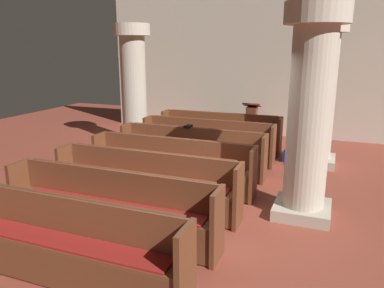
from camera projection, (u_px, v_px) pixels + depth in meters
name	position (u px, v px, depth m)	size (l,w,h in m)	color
ground_plane	(191.00, 212.00, 5.94)	(19.20, 19.20, 0.00)	brown
back_wall	(267.00, 59.00, 10.86)	(10.00, 0.16, 4.50)	beige
pew_row_0	(220.00, 130.00, 9.55)	(3.12, 0.47, 0.93)	brown
pew_row_1	(207.00, 139.00, 8.64)	(3.12, 0.46, 0.93)	brown
pew_row_2	(191.00, 149.00, 7.73)	(3.12, 0.46, 0.93)	brown
pew_row_3	(171.00, 163.00, 6.82)	(3.12, 0.47, 0.93)	brown
pew_row_4	(145.00, 180.00, 5.91)	(3.12, 0.46, 0.93)	brown
pew_row_5	(109.00, 204.00, 5.00)	(3.12, 0.46, 0.93)	brown
pew_row_6	(58.00, 239.00, 4.09)	(3.12, 0.47, 0.93)	brown
pillar_aisle_side	(320.00, 91.00, 8.03)	(0.96, 0.96, 3.17)	#B6AD9A
pillar_far_side	(134.00, 83.00, 9.84)	(0.96, 0.96, 3.17)	#B6AD9A
pillar_aisle_rear	(310.00, 111.00, 5.43)	(0.91, 0.91, 3.17)	#B6AD9A
lectern	(251.00, 124.00, 10.54)	(0.48, 0.45, 1.08)	#562B1A
hymn_book	(188.00, 126.00, 7.85)	(0.14, 0.21, 0.04)	black
kneeler_box_navy	(291.00, 157.00, 8.61)	(0.35, 0.30, 0.22)	navy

